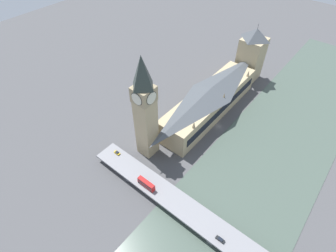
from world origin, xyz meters
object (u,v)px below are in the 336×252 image
Objects in this scene: clock_tower at (145,108)px; road_bridge at (216,231)px; parliament_hall at (210,100)px; double_decker_bus_lead at (146,184)px; victoria_tower at (251,55)px; car_northbound_lead at (117,153)px; car_northbound_tail at (220,239)px.

clock_tower is 0.42× the size of road_bridge.
parliament_hall is 8.49× the size of double_decker_bus_lead.
victoria_tower is 11.71× the size of car_northbound_lead.
car_northbound_tail is at bearing 125.85° from parliament_hall.
victoria_tower reaches higher than parliament_hall.
double_decker_bus_lead is at bearing 0.46° from car_northbound_tail.
car_northbound_lead is at bearing 59.50° from clock_tower.
victoria_tower reaches higher than car_northbound_lead.
double_decker_bus_lead is 47.95m from car_northbound_tail.
clock_tower reaches higher than double_decker_bus_lead.
clock_tower reaches higher than car_northbound_lead.
victoria_tower is 137.82m from car_northbound_lead.
car_northbound_tail is at bearing -179.54° from double_decker_bus_lead.
double_decker_bus_lead is at bearing 168.99° from car_northbound_lead.
parliament_hall is 20.32× the size of car_northbound_tail.
road_bridge is at bearing 125.00° from parliament_hall.
car_northbound_lead is (30.44, -5.92, -1.90)m from double_decker_bus_lead.
victoria_tower reaches higher than double_decker_bus_lead.
clock_tower is 74.87m from road_bridge.
double_decker_bus_lead is at bearing 94.01° from victoria_tower.
double_decker_bus_lead is 31.07m from car_northbound_lead.
double_decker_bus_lead is 2.71× the size of car_northbound_lead.
road_bridge is (-53.95, 137.90, -17.97)m from victoria_tower.
parliament_hall is 77.39m from car_northbound_lead.
road_bridge is 35.45× the size of car_northbound_tail.
parliament_hall reaches higher than car_northbound_tail.
road_bridge is (-64.22, 20.05, -32.86)m from clock_tower.
parliament_hall is 63.15m from clock_tower.
double_decker_bus_lead reaches higher than car_northbound_tail.
parliament_hall reaches higher than road_bridge.
double_decker_bus_lead is at bearing 4.32° from road_bridge.
clock_tower reaches higher than road_bridge.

